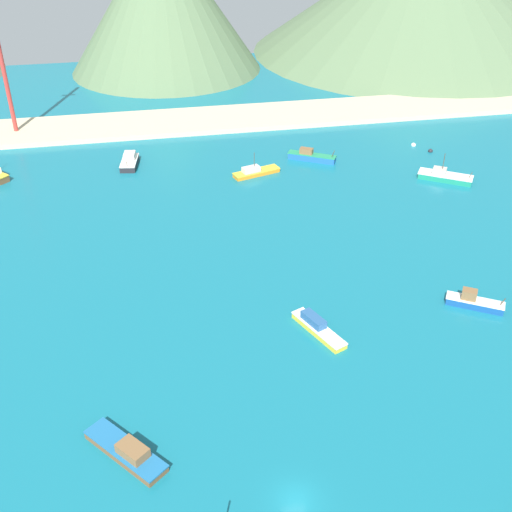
{
  "coord_description": "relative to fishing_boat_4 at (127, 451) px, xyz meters",
  "views": [
    {
      "loc": [
        -11.84,
        -40.1,
        55.32
      ],
      "look_at": [
        4.09,
        42.63,
        2.41
      ],
      "focal_mm": 44.9,
      "sensor_mm": 36.0,
      "label": 1
    }
  ],
  "objects": [
    {
      "name": "ground",
      "position": [
        16.61,
        21.05,
        -0.99
      ],
      "size": [
        260.0,
        280.0,
        0.5
      ],
      "color": "#146B7F"
    },
    {
      "name": "fishing_boat_9",
      "position": [
        27.13,
        68.05,
        -0.04
      ],
      "size": [
        10.13,
        5.33,
        4.92
      ],
      "color": "orange",
      "rests_on": "ground"
    },
    {
      "name": "fishing_boat_6",
      "position": [
        63.95,
        58.54,
        0.06
      ],
      "size": [
        10.62,
        8.47,
        5.6
      ],
      "color": "#198466",
      "rests_on": "ground"
    },
    {
      "name": "buoy_1",
      "position": [
        67.22,
        72.49,
        -0.56
      ],
      "size": [
        1.02,
        1.02,
        1.02
      ],
      "color": "#232328",
      "rests_on": "ground"
    },
    {
      "name": "fishing_boat_7",
      "position": [
        25.96,
        16.76,
        0.01
      ],
      "size": [
        5.74,
        9.74,
        2.06
      ],
      "color": "gold",
      "rests_on": "ground"
    },
    {
      "name": "fishing_boat_4",
      "position": [
        0.0,
        0.0,
        0.0
      ],
      "size": [
        9.09,
        10.1,
        2.15
      ],
      "color": "brown",
      "rests_on": "ground"
    },
    {
      "name": "fishing_boat_10",
      "position": [
        40.24,
        73.02,
        0.16
      ],
      "size": [
        9.92,
        6.94,
        2.91
      ],
      "color": "#1E5BA8",
      "rests_on": "ground"
    },
    {
      "name": "fishing_boat_5",
      "position": [
        2.17,
        77.52,
        0.23
      ],
      "size": [
        4.28,
        7.85,
        2.8
      ],
      "color": "#232328",
      "rests_on": "ground"
    },
    {
      "name": "fishing_boat_12",
      "position": [
        49.61,
        18.01,
        0.13
      ],
      "size": [
        7.96,
        5.96,
        2.69
      ],
      "color": "#14478C",
      "rests_on": "ground"
    },
    {
      "name": "buoy_0",
      "position": [
        64.91,
        76.4,
        -0.56
      ],
      "size": [
        1.05,
        1.05,
        1.05
      ],
      "color": "silver",
      "rests_on": "ground"
    },
    {
      "name": "beach_strip",
      "position": [
        16.61,
        99.85,
        -0.14
      ],
      "size": [
        247.0,
        16.74,
        1.2
      ],
      "primitive_type": "cube",
      "color": "#C6B793",
      "rests_on": "ground"
    },
    {
      "name": "radio_tower",
      "position": [
        -23.18,
        99.73,
        16.85
      ],
      "size": [
        3.45,
        2.76,
        34.49
      ],
      "color": "#B7332D",
      "rests_on": "ground"
    }
  ]
}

